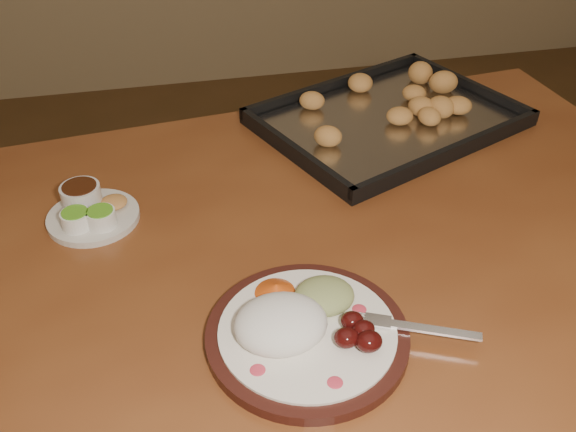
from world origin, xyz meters
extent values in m
plane|color=brown|center=(0.00, 0.00, 0.00)|extent=(4.00, 4.00, 0.00)
cube|color=brown|center=(-0.18, -0.23, 0.73)|extent=(1.59, 1.06, 0.04)
cylinder|color=#4A2616|center=(0.46, 0.22, 0.35)|extent=(0.07, 0.07, 0.71)
cylinder|color=black|center=(-0.18, -0.43, 0.76)|extent=(0.27, 0.27, 0.02)
cylinder|color=white|center=(-0.18, -0.43, 0.77)|extent=(0.23, 0.23, 0.01)
ellipsoid|color=#D23247|center=(-0.25, -0.48, 0.77)|extent=(0.02, 0.02, 0.00)
ellipsoid|color=#D23247|center=(-0.16, -0.52, 0.77)|extent=(0.02, 0.02, 0.00)
ellipsoid|color=#D23247|center=(-0.10, -0.41, 0.77)|extent=(0.02, 0.02, 0.00)
ellipsoid|color=#D23247|center=(-0.25, -0.39, 0.77)|extent=(0.02, 0.02, 0.00)
ellipsoid|color=white|center=(-0.21, -0.43, 0.78)|extent=(0.14, 0.13, 0.06)
ellipsoid|color=#480A0A|center=(-0.13, -0.47, 0.78)|extent=(0.03, 0.03, 0.03)
ellipsoid|color=#480A0A|center=(-0.11, -0.46, 0.78)|extent=(0.03, 0.03, 0.03)
ellipsoid|color=#480A0A|center=(-0.12, -0.44, 0.78)|extent=(0.03, 0.03, 0.03)
ellipsoid|color=#480A0A|center=(-0.11, -0.48, 0.78)|extent=(0.03, 0.03, 0.03)
ellipsoid|color=tan|center=(-0.14, -0.38, 0.78)|extent=(0.10, 0.09, 0.03)
cone|color=#D04B12|center=(-0.20, -0.36, 0.78)|extent=(0.07, 0.07, 0.03)
cube|color=white|center=(-0.02, -0.47, 0.77)|extent=(0.12, 0.06, 0.00)
cube|color=white|center=(-0.08, -0.44, 0.77)|extent=(0.04, 0.03, 0.00)
cylinder|color=white|center=(-0.11, -0.44, 0.77)|extent=(0.03, 0.01, 0.00)
cylinder|color=white|center=(-0.11, -0.43, 0.77)|extent=(0.03, 0.01, 0.00)
cylinder|color=white|center=(-0.10, -0.43, 0.77)|extent=(0.03, 0.01, 0.00)
cylinder|color=white|center=(-0.10, -0.42, 0.77)|extent=(0.03, 0.01, 0.00)
cylinder|color=beige|center=(-0.46, -0.10, 0.76)|extent=(0.15, 0.15, 0.01)
cylinder|color=white|center=(-0.48, -0.13, 0.78)|extent=(0.05, 0.05, 0.03)
cylinder|color=#55A420|center=(-0.48, -0.13, 0.79)|extent=(0.04, 0.04, 0.00)
cylinder|color=white|center=(-0.44, -0.13, 0.78)|extent=(0.05, 0.05, 0.03)
cylinder|color=#55A420|center=(-0.44, -0.13, 0.79)|extent=(0.04, 0.04, 0.00)
cylinder|color=silver|center=(-0.47, -0.07, 0.78)|extent=(0.07, 0.07, 0.04)
cylinder|color=#321509|center=(-0.47, -0.07, 0.80)|extent=(0.06, 0.06, 0.00)
ellipsoid|color=#C98147|center=(-0.42, -0.08, 0.77)|extent=(0.04, 0.04, 0.02)
cube|color=black|center=(0.12, 0.10, 0.75)|extent=(0.59, 0.52, 0.01)
cube|color=black|center=(0.05, 0.26, 0.77)|extent=(0.45, 0.20, 0.02)
cube|color=black|center=(0.19, -0.06, 0.77)|extent=(0.45, 0.20, 0.02)
cube|color=black|center=(0.34, 0.20, 0.77)|extent=(0.15, 0.33, 0.02)
cube|color=black|center=(-0.10, 0.01, 0.77)|extent=(0.15, 0.33, 0.02)
cube|color=silver|center=(0.12, 0.10, 0.76)|extent=(0.55, 0.48, 0.00)
ellipsoid|color=#C27F44|center=(0.18, 0.13, 0.78)|extent=(0.05, 0.05, 0.04)
ellipsoid|color=#C27F44|center=(0.21, 0.18, 0.78)|extent=(0.07, 0.07, 0.04)
ellipsoid|color=#C27F44|center=(0.11, 0.21, 0.78)|extent=(0.07, 0.07, 0.04)
ellipsoid|color=#C27F44|center=(0.08, 0.15, 0.78)|extent=(0.06, 0.06, 0.04)
ellipsoid|color=#C27F44|center=(0.03, 0.14, 0.78)|extent=(0.07, 0.07, 0.04)
ellipsoid|color=#C27F44|center=(0.06, 0.09, 0.78)|extent=(0.07, 0.06, 0.04)
ellipsoid|color=#C27F44|center=(0.02, 0.04, 0.78)|extent=(0.07, 0.06, 0.04)
ellipsoid|color=#C27F44|center=(0.10, 0.01, 0.78)|extent=(0.07, 0.07, 0.04)
ellipsoid|color=#C27F44|center=(0.12, 0.04, 0.78)|extent=(0.06, 0.06, 0.04)
ellipsoid|color=#C27F44|center=(0.19, 0.04, 0.78)|extent=(0.07, 0.07, 0.04)
ellipsoid|color=#C27F44|center=(0.18, 0.10, 0.78)|extent=(0.07, 0.07, 0.04)
camera|label=1|loc=(-0.32, -0.99, 1.39)|focal=40.00mm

